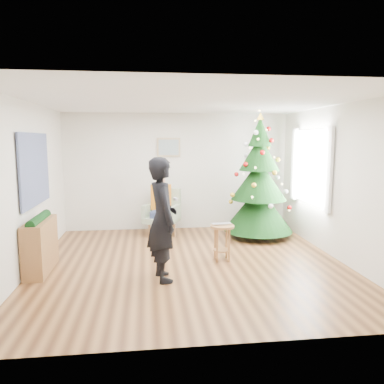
{
  "coord_description": "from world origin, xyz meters",
  "views": [
    {
      "loc": [
        -0.69,
        -5.9,
        2.02
      ],
      "look_at": [
        0.1,
        0.6,
        1.1
      ],
      "focal_mm": 35.0,
      "sensor_mm": 36.0,
      "label": 1
    }
  ],
  "objects": [
    {
      "name": "floor",
      "position": [
        0.0,
        0.0,
        0.0
      ],
      "size": [
        5.0,
        5.0,
        0.0
      ],
      "primitive_type": "plane",
      "color": "brown",
      "rests_on": "ground"
    },
    {
      "name": "ceiling",
      "position": [
        0.0,
        0.0,
        2.6
      ],
      "size": [
        5.0,
        5.0,
        0.0
      ],
      "primitive_type": "plane",
      "rotation": [
        3.14,
        0.0,
        0.0
      ],
      "color": "white",
      "rests_on": "wall_back"
    },
    {
      "name": "wall_back",
      "position": [
        0.0,
        2.5,
        1.3
      ],
      "size": [
        5.0,
        0.0,
        5.0
      ],
      "primitive_type": "plane",
      "rotation": [
        1.57,
        0.0,
        0.0
      ],
      "color": "silver",
      "rests_on": "floor"
    },
    {
      "name": "wall_front",
      "position": [
        0.0,
        -2.5,
        1.3
      ],
      "size": [
        5.0,
        0.0,
        5.0
      ],
      "primitive_type": "plane",
      "rotation": [
        -1.57,
        0.0,
        0.0
      ],
      "color": "silver",
      "rests_on": "floor"
    },
    {
      "name": "wall_left",
      "position": [
        -2.5,
        0.0,
        1.3
      ],
      "size": [
        0.0,
        5.0,
        5.0
      ],
      "primitive_type": "plane",
      "rotation": [
        1.57,
        0.0,
        1.57
      ],
      "color": "silver",
      "rests_on": "floor"
    },
    {
      "name": "wall_right",
      "position": [
        2.5,
        0.0,
        1.3
      ],
      "size": [
        0.0,
        5.0,
        5.0
      ],
      "primitive_type": "plane",
      "rotation": [
        1.57,
        0.0,
        -1.57
      ],
      "color": "silver",
      "rests_on": "floor"
    },
    {
      "name": "window_panel",
      "position": [
        2.47,
        1.0,
        1.5
      ],
      "size": [
        0.04,
        1.3,
        1.4
      ],
      "primitive_type": "cube",
      "color": "white",
      "rests_on": "wall_right"
    },
    {
      "name": "curtains",
      "position": [
        2.44,
        1.0,
        1.5
      ],
      "size": [
        0.05,
        1.75,
        1.5
      ],
      "color": "white",
      "rests_on": "wall_right"
    },
    {
      "name": "christmas_tree",
      "position": [
        1.6,
        1.53,
        1.16
      ],
      "size": [
        1.42,
        1.42,
        2.56
      ],
      "rotation": [
        0.0,
        0.0,
        -0.01
      ],
      "color": "#3F2816",
      "rests_on": "floor"
    },
    {
      "name": "stool",
      "position": [
        0.55,
        0.09,
        0.31
      ],
      "size": [
        0.4,
        0.4,
        0.6
      ],
      "rotation": [
        0.0,
        0.0,
        -0.27
      ],
      "color": "brown",
      "rests_on": "floor"
    },
    {
      "name": "laptop",
      "position": [
        0.55,
        0.09,
        0.62
      ],
      "size": [
        0.35,
        0.24,
        0.03
      ],
      "primitive_type": "imported",
      "rotation": [
        0.0,
        0.0,
        0.07
      ],
      "color": "silver",
      "rests_on": "stool"
    },
    {
      "name": "armchair",
      "position": [
        -0.37,
        1.99,
        0.36
      ],
      "size": [
        0.87,
        0.86,
        0.97
      ],
      "rotation": [
        0.0,
        0.0,
        -0.43
      ],
      "color": "#90A384",
      "rests_on": "floor"
    },
    {
      "name": "seated_person",
      "position": [
        -0.39,
        1.94,
        0.65
      ],
      "size": [
        0.51,
        0.64,
        1.28
      ],
      "rotation": [
        0.0,
        0.0,
        -0.43
      ],
      "color": "navy",
      "rests_on": "armchair"
    },
    {
      "name": "standing_man",
      "position": [
        -0.48,
        -0.65,
        0.89
      ],
      "size": [
        0.55,
        0.72,
        1.78
      ],
      "primitive_type": "imported",
      "rotation": [
        0.0,
        0.0,
        1.78
      ],
      "color": "black",
      "rests_on": "floor"
    },
    {
      "name": "game_controller",
      "position": [
        -0.29,
        -0.68,
        1.18
      ],
      "size": [
        0.06,
        0.13,
        0.04
      ],
      "primitive_type": "cube",
      "rotation": [
        0.0,
        0.0,
        0.21
      ],
      "color": "white",
      "rests_on": "standing_man"
    },
    {
      "name": "console",
      "position": [
        -2.33,
        -0.1,
        0.4
      ],
      "size": [
        0.3,
        1.0,
        0.8
      ],
      "primitive_type": "cube",
      "rotation": [
        0.0,
        0.0,
        0.0
      ],
      "color": "brown",
      "rests_on": "floor"
    },
    {
      "name": "garland",
      "position": [
        -2.33,
        -0.1,
        0.82
      ],
      "size": [
        0.14,
        0.9,
        0.14
      ],
      "primitive_type": "cylinder",
      "rotation": [
        1.57,
        0.0,
        0.0
      ],
      "color": "black",
      "rests_on": "console"
    },
    {
      "name": "tapestry",
      "position": [
        -2.46,
        0.3,
        1.55
      ],
      "size": [
        0.03,
        1.5,
        1.15
      ],
      "primitive_type": "cube",
      "color": "black",
      "rests_on": "wall_left"
    },
    {
      "name": "framed_picture",
      "position": [
        -0.2,
        2.46,
        1.85
      ],
      "size": [
        0.52,
        0.05,
        0.42
      ],
      "color": "tan",
      "rests_on": "wall_back"
    }
  ]
}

